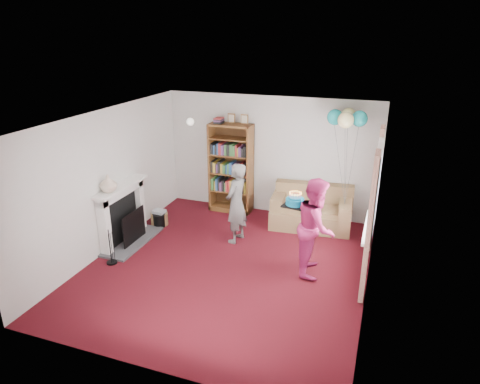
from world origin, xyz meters
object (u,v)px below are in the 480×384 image
at_px(sofa, 311,211).
at_px(birthday_cake, 295,202).
at_px(person_magenta, 316,227).
at_px(bookcase, 231,169).
at_px(person_striped, 236,203).

bearing_deg(sofa, birthday_cake, -95.71).
bearing_deg(person_magenta, birthday_cake, 69.60).
xyz_separation_m(person_magenta, birthday_cake, (-0.38, 0.10, 0.34)).
xyz_separation_m(bookcase, birthday_cake, (1.80, -1.87, 0.20)).
xyz_separation_m(person_striped, person_magenta, (1.57, -0.59, 0.05)).
distance_m(bookcase, person_striped, 1.52).
bearing_deg(person_magenta, person_striped, 64.16).
bearing_deg(birthday_cake, bookcase, 133.92).
distance_m(sofa, person_striped, 1.71).
distance_m(person_magenta, birthday_cake, 0.52).
distance_m(bookcase, birthday_cake, 2.60).
distance_m(person_striped, birthday_cake, 1.34).
relative_size(bookcase, person_magenta, 1.32).
height_order(sofa, person_magenta, person_magenta).
bearing_deg(person_striped, sofa, 143.30).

